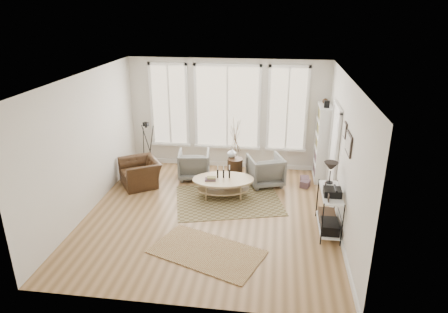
# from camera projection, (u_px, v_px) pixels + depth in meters

# --- Properties ---
(room) EXTENTS (5.50, 5.54, 2.90)m
(room) POSITION_uv_depth(u_px,v_px,m) (211.00, 151.00, 7.96)
(room) COLOR #A37B4F
(room) RESTS_ON ground
(bay_window) EXTENTS (4.14, 0.12, 2.24)m
(bay_window) POSITION_uv_depth(u_px,v_px,m) (227.00, 109.00, 10.38)
(bay_window) COLOR tan
(bay_window) RESTS_ON ground
(door) EXTENTS (0.09, 1.06, 2.22)m
(door) POSITION_uv_depth(u_px,v_px,m) (334.00, 152.00, 8.79)
(door) COLOR white
(door) RESTS_ON ground
(bookcase) EXTENTS (0.31, 0.85, 2.06)m
(bookcase) POSITION_uv_depth(u_px,v_px,m) (322.00, 143.00, 9.86)
(bookcase) COLOR white
(bookcase) RESTS_ON ground
(low_shelf) EXTENTS (0.38, 1.08, 1.30)m
(low_shelf) POSITION_uv_depth(u_px,v_px,m) (329.00, 207.00, 7.70)
(low_shelf) COLOR white
(low_shelf) RESTS_ON ground
(wall_art) EXTENTS (0.04, 0.88, 0.44)m
(wall_art) POSITION_uv_depth(u_px,v_px,m) (348.00, 140.00, 7.21)
(wall_art) COLOR black
(wall_art) RESTS_ON ground
(rug_main) EXTENTS (2.69, 2.28, 0.01)m
(rug_main) POSITION_uv_depth(u_px,v_px,m) (228.00, 200.00, 9.06)
(rug_main) COLOR brown
(rug_main) RESTS_ON ground
(rug_runner) EXTENTS (2.21, 1.72, 0.01)m
(rug_runner) POSITION_uv_depth(u_px,v_px,m) (207.00, 252.00, 7.17)
(rug_runner) COLOR brown
(rug_runner) RESTS_ON ground
(coffee_table) EXTENTS (1.52, 1.09, 0.65)m
(coffee_table) POSITION_uv_depth(u_px,v_px,m) (223.00, 183.00, 9.13)
(coffee_table) COLOR tan
(coffee_table) RESTS_ON ground
(armchair_left) EXTENTS (0.87, 0.89, 0.72)m
(armchair_left) POSITION_uv_depth(u_px,v_px,m) (194.00, 164.00, 10.12)
(armchair_left) COLOR slate
(armchair_left) RESTS_ON ground
(armchair_right) EXTENTS (1.02, 1.04, 0.74)m
(armchair_right) POSITION_uv_depth(u_px,v_px,m) (265.00, 170.00, 9.74)
(armchair_right) COLOR slate
(armchair_right) RESTS_ON ground
(side_table) EXTENTS (0.38, 0.38, 1.60)m
(side_table) POSITION_uv_depth(u_px,v_px,m) (235.00, 151.00, 9.83)
(side_table) COLOR #382111
(side_table) RESTS_ON ground
(vase) EXTENTS (0.25, 0.25, 0.23)m
(vase) POSITION_uv_depth(u_px,v_px,m) (232.00, 153.00, 9.98)
(vase) COLOR silver
(vase) RESTS_ON side_table
(accent_chair) EXTENTS (1.28, 1.25, 0.63)m
(accent_chair) POSITION_uv_depth(u_px,v_px,m) (140.00, 173.00, 9.74)
(accent_chair) COLOR #382111
(accent_chair) RESTS_ON ground
(tripod_camera) EXTENTS (0.47, 0.47, 1.34)m
(tripod_camera) POSITION_uv_depth(u_px,v_px,m) (148.00, 149.00, 10.45)
(tripod_camera) COLOR black
(tripod_camera) RESTS_ON ground
(book_stack_near) EXTENTS (0.22, 0.27, 0.17)m
(book_stack_near) POSITION_uv_depth(u_px,v_px,m) (305.00, 180.00, 9.89)
(book_stack_near) COLOR brown
(book_stack_near) RESTS_ON ground
(book_stack_far) EXTENTS (0.27, 0.30, 0.16)m
(book_stack_far) POSITION_uv_depth(u_px,v_px,m) (305.00, 184.00, 9.70)
(book_stack_far) COLOR brown
(book_stack_far) RESTS_ON ground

